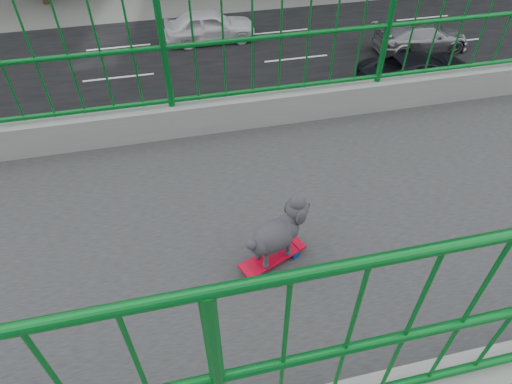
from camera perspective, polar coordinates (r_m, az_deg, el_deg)
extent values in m
cube|color=black|center=(17.95, -17.36, 9.43)|extent=(18.00, 90.00, 0.02)
cube|color=red|center=(3.07, 2.17, -8.35)|extent=(0.32, 0.50, 0.02)
cube|color=#99999E|center=(3.03, -0.23, -9.91)|extent=(0.09, 0.06, 0.02)
cylinder|color=#07319A|center=(3.07, -0.91, -9.26)|extent=(0.05, 0.06, 0.06)
sphere|color=yellow|center=(3.07, -0.91, -9.26)|extent=(0.02, 0.02, 0.02)
cylinder|color=#07319A|center=(3.01, 0.47, -10.80)|extent=(0.05, 0.06, 0.06)
sphere|color=yellow|center=(3.01, 0.47, -10.80)|extent=(0.02, 0.02, 0.02)
cube|color=#99999E|center=(3.15, 4.45, -7.25)|extent=(0.09, 0.06, 0.02)
cylinder|color=#07319A|center=(3.19, 3.74, -6.66)|extent=(0.05, 0.06, 0.06)
sphere|color=yellow|center=(3.19, 3.74, -6.66)|extent=(0.02, 0.02, 0.02)
cylinder|color=#07319A|center=(3.13, 5.16, -8.08)|extent=(0.05, 0.06, 0.06)
sphere|color=yellow|center=(3.13, 5.16, -8.08)|extent=(0.02, 0.02, 0.02)
ellipsoid|color=#2E2B30|center=(2.90, 2.29, -5.72)|extent=(0.32, 0.39, 0.22)
sphere|color=#2E2B30|center=(2.88, 5.32, -2.22)|extent=(0.15, 0.15, 0.15)
sphere|color=black|center=(2.94, 6.76, -1.69)|extent=(0.03, 0.03, 0.03)
sphere|color=#2E2B30|center=(2.80, -0.66, -6.76)|extent=(0.07, 0.07, 0.07)
cylinder|color=#2E2B30|center=(3.07, 3.08, -6.09)|extent=(0.03, 0.03, 0.14)
cylinder|color=#2E2B30|center=(3.03, 4.19, -7.21)|extent=(0.03, 0.03, 0.14)
cylinder|color=#2E2B30|center=(3.00, 0.22, -7.67)|extent=(0.03, 0.03, 0.14)
cylinder|color=#2E2B30|center=(2.95, 1.31, -8.84)|extent=(0.03, 0.03, 0.14)
imported|color=silver|center=(13.99, 22.21, 0.67)|extent=(1.65, 4.11, 1.40)
imported|color=#B40713|center=(14.69, 3.42, 6.97)|extent=(1.64, 4.71, 1.55)
imported|color=black|center=(19.80, 20.55, 14.32)|extent=(2.33, 5.06, 1.41)
imported|color=gray|center=(23.12, 20.63, 18.32)|extent=(1.84, 4.53, 1.32)
imported|color=silver|center=(22.80, -6.03, 20.62)|extent=(1.76, 4.37, 1.49)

